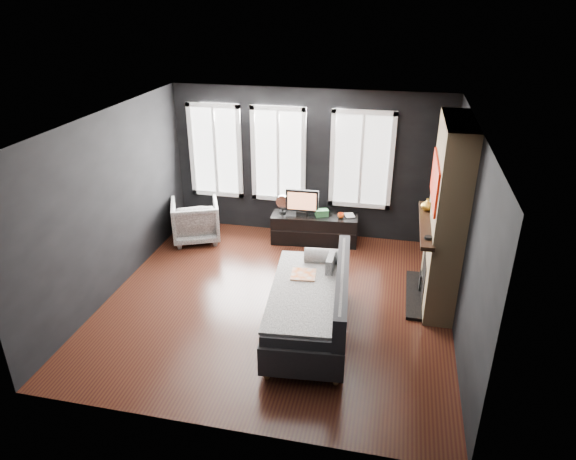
% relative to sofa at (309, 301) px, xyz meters
% --- Properties ---
extents(floor, '(5.00, 5.00, 0.00)m').
position_rel_sofa_xyz_m(floor, '(-0.58, 0.60, -0.48)').
color(floor, black).
rests_on(floor, ground).
extents(ceiling, '(5.00, 5.00, 0.00)m').
position_rel_sofa_xyz_m(ceiling, '(-0.58, 0.60, 2.22)').
color(ceiling, white).
rests_on(ceiling, ground).
extents(wall_back, '(5.00, 0.02, 2.70)m').
position_rel_sofa_xyz_m(wall_back, '(-0.58, 3.10, 0.87)').
color(wall_back, black).
rests_on(wall_back, ground).
extents(wall_left, '(0.02, 5.00, 2.70)m').
position_rel_sofa_xyz_m(wall_left, '(-3.08, 0.60, 0.87)').
color(wall_left, black).
rests_on(wall_left, ground).
extents(wall_right, '(0.02, 5.00, 2.70)m').
position_rel_sofa_xyz_m(wall_right, '(1.92, 0.60, 0.87)').
color(wall_right, black).
rests_on(wall_right, ground).
extents(windows, '(4.00, 0.16, 1.76)m').
position_rel_sofa_xyz_m(windows, '(-1.03, 3.06, 1.90)').
color(windows, white).
rests_on(windows, wall_back).
extents(fireplace, '(0.70, 1.62, 2.70)m').
position_rel_sofa_xyz_m(fireplace, '(1.72, 1.20, 0.87)').
color(fireplace, '#93724C').
rests_on(fireplace, floor).
extents(sofa, '(1.31, 2.31, 0.96)m').
position_rel_sofa_xyz_m(sofa, '(0.00, 0.00, 0.00)').
color(sofa, '#242426').
rests_on(sofa, floor).
extents(stripe_pillow, '(0.09, 0.37, 0.37)m').
position_rel_sofa_xyz_m(stripe_pillow, '(0.19, 0.56, 0.21)').
color(stripe_pillow, gray).
rests_on(stripe_pillow, sofa).
extents(armchair, '(1.06, 1.03, 0.85)m').
position_rel_sofa_xyz_m(armchair, '(-2.53, 2.34, -0.05)').
color(armchair, white).
rests_on(armchair, floor).
extents(media_console, '(1.58, 0.62, 0.53)m').
position_rel_sofa_xyz_m(media_console, '(-0.38, 2.70, -0.21)').
color(media_console, black).
rests_on(media_console, floor).
extents(monitor, '(0.60, 0.14, 0.54)m').
position_rel_sofa_xyz_m(monitor, '(-0.61, 2.68, 0.32)').
color(monitor, black).
rests_on(monitor, media_console).
extents(desk_fan, '(0.27, 0.27, 0.35)m').
position_rel_sofa_xyz_m(desk_fan, '(-0.97, 2.69, 0.23)').
color(desk_fan, gray).
rests_on(desk_fan, media_console).
extents(mug, '(0.12, 0.10, 0.11)m').
position_rel_sofa_xyz_m(mug, '(0.09, 2.68, 0.11)').
color(mug, '#E05114').
rests_on(mug, media_console).
extents(book, '(0.16, 0.07, 0.22)m').
position_rel_sofa_xyz_m(book, '(0.15, 2.78, 0.17)').
color(book, beige).
rests_on(book, media_console).
extents(storage_box, '(0.26, 0.21, 0.12)m').
position_rel_sofa_xyz_m(storage_box, '(-0.26, 2.70, 0.11)').
color(storage_box, '#347844').
rests_on(storage_box, media_console).
extents(mantel_vase, '(0.23, 0.23, 0.18)m').
position_rel_sofa_xyz_m(mantel_vase, '(1.47, 1.65, 0.84)').
color(mantel_vase, gold).
rests_on(mantel_vase, fireplace).
extents(mantel_clock, '(0.12, 0.12, 0.04)m').
position_rel_sofa_xyz_m(mantel_clock, '(1.47, 0.65, 0.77)').
color(mantel_clock, black).
rests_on(mantel_clock, fireplace).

